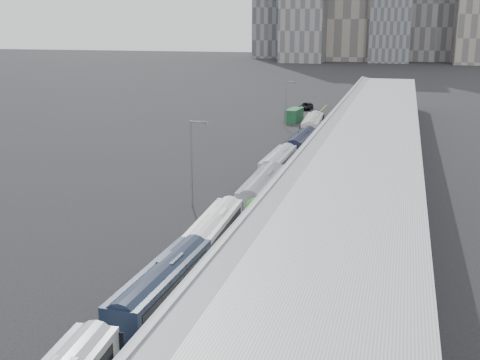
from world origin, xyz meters
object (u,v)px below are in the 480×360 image
at_px(bus_1, 163,294).
at_px(bus_2, 213,238).
at_px(shipping_container, 294,115).
at_px(street_lamp_near, 193,158).
at_px(bus_4, 278,167).
at_px(suv, 306,106).
at_px(street_lamp_far, 287,102).
at_px(bus_5, 301,147).
at_px(bus_6, 312,129).
at_px(bus_3, 262,195).

xyz_separation_m(bus_1, bus_2, (-0.11, 11.74, -0.06)).
bearing_deg(shipping_container, street_lamp_near, -84.75).
relative_size(bus_2, street_lamp_near, 1.29).
height_order(bus_4, suv, bus_4).
bearing_deg(street_lamp_far, suv, 91.61).
xyz_separation_m(bus_4, bus_5, (0.73, 13.61, 0.06)).
xyz_separation_m(bus_5, bus_6, (-0.63, 15.28, 0.12)).
height_order(bus_4, street_lamp_far, street_lamp_far).
relative_size(bus_2, bus_3, 0.93).
height_order(bus_2, bus_3, bus_3).
distance_m(bus_2, bus_3, 13.93).
bearing_deg(bus_4, bus_1, -89.00).
relative_size(bus_1, bus_6, 0.93).
bearing_deg(street_lamp_near, bus_4, 66.27).
height_order(bus_4, shipping_container, bus_4).
xyz_separation_m(bus_2, bus_3, (1.09, 13.88, 0.12)).
xyz_separation_m(bus_6, street_lamp_far, (-6.09, 7.91, 3.56)).
height_order(bus_2, bus_6, bus_6).
distance_m(bus_1, street_lamp_near, 25.88).
bearing_deg(bus_4, street_lamp_far, 100.15).
height_order(bus_3, bus_4, bus_3).
bearing_deg(bus_4, bus_6, 90.70).
height_order(bus_1, bus_6, bus_6).
xyz_separation_m(bus_1, street_lamp_far, (-6.06, 76.20, 3.66)).
height_order(bus_5, shipping_container, bus_5).
relative_size(bus_2, bus_5, 0.97).
height_order(shipping_container, suv, shipping_container).
relative_size(bus_1, bus_4, 1.05).
relative_size(bus_1, bus_5, 1.01).
height_order(bus_5, street_lamp_far, street_lamp_far).
bearing_deg(bus_4, bus_5, 87.85).
bearing_deg(suv, street_lamp_near, -87.58).
xyz_separation_m(bus_1, bus_6, (0.04, 68.29, 0.10)).
relative_size(bus_5, street_lamp_far, 1.40).
distance_m(bus_4, suv, 65.03).
bearing_deg(street_lamp_far, shipping_container, 91.51).
distance_m(bus_6, street_lamp_near, 44.20).
relative_size(bus_2, bus_4, 1.01).
distance_m(bus_6, suv, 36.45).
relative_size(bus_5, street_lamp_near, 1.33).
height_order(bus_1, bus_4, bus_1).
height_order(bus_4, street_lamp_near, street_lamp_near).
bearing_deg(bus_3, bus_5, 89.89).
distance_m(bus_4, shipping_container, 46.63).
distance_m(bus_6, shipping_container, 18.45).
xyz_separation_m(street_lamp_near, suv, (-0.33, 79.33, -4.69)).
relative_size(bus_4, street_lamp_far, 1.34).
height_order(street_lamp_near, street_lamp_far, street_lamp_near).
bearing_deg(street_lamp_far, bus_2, -84.73).
distance_m(bus_4, bus_6, 28.89).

